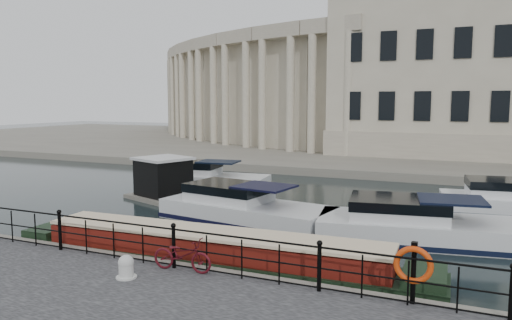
{
  "coord_description": "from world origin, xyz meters",
  "views": [
    {
      "loc": [
        7.21,
        -13.1,
        4.99
      ],
      "look_at": [
        0.5,
        2.0,
        3.0
      ],
      "focal_mm": 35.0,
      "sensor_mm": 36.0,
      "label": 1
    }
  ],
  "objects_px": {
    "narrowboat": "(211,259)",
    "harbour_hut": "(163,180)",
    "life_ring_post": "(413,266)",
    "bicycle": "(182,255)",
    "mooring_bollard": "(126,267)"
  },
  "relations": [
    {
      "from": "bicycle",
      "to": "life_ring_post",
      "type": "distance_m",
      "value": 5.76
    },
    {
      "from": "mooring_bollard",
      "to": "life_ring_post",
      "type": "distance_m",
      "value": 6.9
    },
    {
      "from": "life_ring_post",
      "to": "harbour_hut",
      "type": "bearing_deg",
      "value": 143.04
    },
    {
      "from": "harbour_hut",
      "to": "bicycle",
      "type": "bearing_deg",
      "value": -33.37
    },
    {
      "from": "narrowboat",
      "to": "harbour_hut",
      "type": "bearing_deg",
      "value": 128.83
    },
    {
      "from": "bicycle",
      "to": "narrowboat",
      "type": "relative_size",
      "value": 0.13
    },
    {
      "from": "life_ring_post",
      "to": "bicycle",
      "type": "bearing_deg",
      "value": -177.86
    },
    {
      "from": "harbour_hut",
      "to": "narrowboat",
      "type": "bearing_deg",
      "value": -28.75
    },
    {
      "from": "bicycle",
      "to": "mooring_bollard",
      "type": "relative_size",
      "value": 2.84
    },
    {
      "from": "harbour_hut",
      "to": "life_ring_post",
      "type": "bearing_deg",
      "value": -16.93
    },
    {
      "from": "mooring_bollard",
      "to": "harbour_hut",
      "type": "xyz_separation_m",
      "value": [
        -6.61,
        11.27,
        0.13
      ]
    },
    {
      "from": "bicycle",
      "to": "harbour_hut",
      "type": "bearing_deg",
      "value": 33.49
    },
    {
      "from": "life_ring_post",
      "to": "harbour_hut",
      "type": "distance_m",
      "value": 16.74
    },
    {
      "from": "bicycle",
      "to": "life_ring_post",
      "type": "bearing_deg",
      "value": -90.97
    },
    {
      "from": "life_ring_post",
      "to": "harbour_hut",
      "type": "height_order",
      "value": "harbour_hut"
    }
  ]
}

